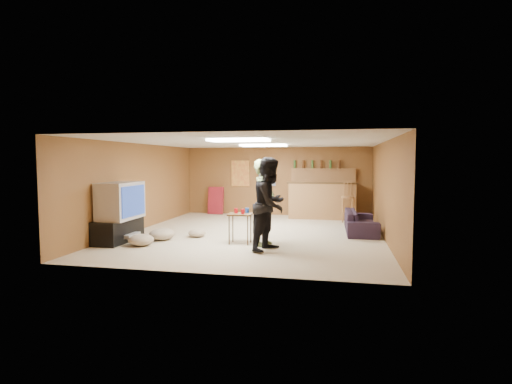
% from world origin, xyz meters
% --- Properties ---
extents(ground, '(7.00, 7.00, 0.00)m').
position_xyz_m(ground, '(0.00, 0.00, 0.00)').
color(ground, '#C2B294').
rests_on(ground, ground).
extents(ceiling, '(6.00, 7.00, 0.02)m').
position_xyz_m(ceiling, '(0.00, 0.00, 2.20)').
color(ceiling, silver).
rests_on(ceiling, ground).
extents(wall_back, '(6.00, 0.02, 2.20)m').
position_xyz_m(wall_back, '(0.00, 3.50, 1.10)').
color(wall_back, brown).
rests_on(wall_back, ground).
extents(wall_front, '(6.00, 0.02, 2.20)m').
position_xyz_m(wall_front, '(0.00, -3.50, 1.10)').
color(wall_front, brown).
rests_on(wall_front, ground).
extents(wall_left, '(0.02, 7.00, 2.20)m').
position_xyz_m(wall_left, '(-3.00, 0.00, 1.10)').
color(wall_left, brown).
rests_on(wall_left, ground).
extents(wall_right, '(0.02, 7.00, 2.20)m').
position_xyz_m(wall_right, '(3.00, 0.00, 1.10)').
color(wall_right, brown).
rests_on(wall_right, ground).
extents(tv_stand, '(0.55, 1.30, 0.50)m').
position_xyz_m(tv_stand, '(-2.72, -1.50, 0.25)').
color(tv_stand, black).
rests_on(tv_stand, ground).
extents(dvd_box, '(0.35, 0.50, 0.08)m').
position_xyz_m(dvd_box, '(-2.50, -1.50, 0.15)').
color(dvd_box, '#B2B2B7').
rests_on(dvd_box, tv_stand).
extents(tv_body, '(0.60, 1.10, 0.80)m').
position_xyz_m(tv_body, '(-2.65, -1.50, 0.90)').
color(tv_body, '#B2B2B7').
rests_on(tv_body, tv_stand).
extents(tv_screen, '(0.02, 0.95, 0.65)m').
position_xyz_m(tv_screen, '(-2.34, -1.50, 0.90)').
color(tv_screen, navy).
rests_on(tv_screen, tv_body).
extents(bar_counter, '(2.00, 0.60, 1.10)m').
position_xyz_m(bar_counter, '(1.50, 2.95, 0.55)').
color(bar_counter, brown).
rests_on(bar_counter, ground).
extents(bar_lip, '(2.10, 0.12, 0.05)m').
position_xyz_m(bar_lip, '(1.50, 2.70, 1.10)').
color(bar_lip, '#3F2A14').
rests_on(bar_lip, bar_counter).
extents(bar_shelf, '(2.00, 0.18, 0.05)m').
position_xyz_m(bar_shelf, '(1.50, 3.40, 1.50)').
color(bar_shelf, brown).
rests_on(bar_shelf, bar_backing).
extents(bar_backing, '(2.00, 0.14, 0.60)m').
position_xyz_m(bar_backing, '(1.50, 3.42, 1.20)').
color(bar_backing, brown).
rests_on(bar_backing, bar_counter).
extents(poster_left, '(0.60, 0.03, 0.85)m').
position_xyz_m(poster_left, '(-1.20, 3.46, 1.35)').
color(poster_left, '#BF3F26').
rests_on(poster_left, wall_back).
extents(poster_right, '(0.55, 0.03, 0.80)m').
position_xyz_m(poster_right, '(-0.30, 3.46, 1.35)').
color(poster_right, '#334C99').
rests_on(poster_right, wall_back).
extents(folding_chair_stack, '(0.50, 0.26, 0.91)m').
position_xyz_m(folding_chair_stack, '(-2.00, 3.30, 0.45)').
color(folding_chair_stack, maroon).
rests_on(folding_chair_stack, ground).
extents(ceiling_panel_front, '(1.20, 0.60, 0.04)m').
position_xyz_m(ceiling_panel_front, '(0.00, -1.50, 2.17)').
color(ceiling_panel_front, white).
rests_on(ceiling_panel_front, ceiling).
extents(ceiling_panel_back, '(1.20, 0.60, 0.04)m').
position_xyz_m(ceiling_panel_back, '(0.00, 1.20, 2.17)').
color(ceiling_panel_back, white).
rests_on(ceiling_panel_back, ceiling).
extents(person_olive, '(0.52, 0.71, 1.79)m').
position_xyz_m(person_olive, '(0.47, -1.22, 0.90)').
color(person_olive, '#536339').
rests_on(person_olive, ground).
extents(person_black, '(0.96, 1.08, 1.83)m').
position_xyz_m(person_black, '(0.67, -1.68, 0.91)').
color(person_black, black).
rests_on(person_black, ground).
extents(sofa, '(0.77, 1.87, 0.54)m').
position_xyz_m(sofa, '(2.53, 0.71, 0.27)').
color(sofa, black).
rests_on(sofa, ground).
extents(tray_table, '(0.52, 0.43, 0.64)m').
position_xyz_m(tray_table, '(-0.06, -1.17, 0.32)').
color(tray_table, '#3F2A14').
rests_on(tray_table, ground).
extents(cup_red_near, '(0.09, 0.09, 0.11)m').
position_xyz_m(cup_red_near, '(-0.16, -1.13, 0.70)').
color(cup_red_near, '#BA0C14').
rests_on(cup_red_near, tray_table).
extents(cup_red_far, '(0.09, 0.09, 0.11)m').
position_xyz_m(cup_red_far, '(0.01, -1.23, 0.70)').
color(cup_red_far, '#BA0C14').
rests_on(cup_red_far, tray_table).
extents(cup_blue, '(0.09, 0.09, 0.11)m').
position_xyz_m(cup_blue, '(0.06, -1.04, 0.70)').
color(cup_blue, '#153E97').
rests_on(cup_blue, tray_table).
extents(bar_stool_left, '(0.49, 0.49, 1.34)m').
position_xyz_m(bar_stool_left, '(0.97, 2.84, 0.67)').
color(bar_stool_left, brown).
rests_on(bar_stool_left, ground).
extents(bar_stool_right, '(0.55, 0.55, 1.32)m').
position_xyz_m(bar_stool_right, '(2.24, 2.40, 0.66)').
color(bar_stool_right, brown).
rests_on(bar_stool_right, ground).
extents(cushion_near_tv, '(0.58, 0.58, 0.25)m').
position_xyz_m(cushion_near_tv, '(-1.88, -1.13, 0.13)').
color(cushion_near_tv, tan).
rests_on(cushion_near_tv, ground).
extents(cushion_mid, '(0.53, 0.53, 0.18)m').
position_xyz_m(cushion_mid, '(-1.23, -0.64, 0.09)').
color(cushion_mid, tan).
rests_on(cushion_mid, ground).
extents(cushion_far, '(0.54, 0.54, 0.24)m').
position_xyz_m(cushion_far, '(-2.03, -1.78, 0.12)').
color(cushion_far, tan).
rests_on(cushion_far, ground).
extents(bottle_row, '(1.48, 0.08, 0.26)m').
position_xyz_m(bottle_row, '(1.30, 3.38, 1.65)').
color(bottle_row, '#3F7233').
rests_on(bottle_row, bar_shelf).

